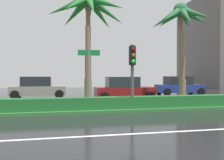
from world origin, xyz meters
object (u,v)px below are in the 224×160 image
object	(u,v)px
palm_tree_centre_left	(89,13)
palm_tree_centre	(181,22)
car_in_traffic_third	(124,89)
car_in_traffic_fourth	(179,86)
traffic_signal_median_right	(132,65)
street_name_sign	(89,71)
car_in_traffic_second	(38,88)

from	to	relation	value
palm_tree_centre_left	palm_tree_centre	xyz separation A→B (m)	(5.80, -0.07, -0.28)
car_in_traffic_third	car_in_traffic_fourth	distance (m)	7.01
traffic_signal_median_right	palm_tree_centre	bearing A→B (deg)	30.44
traffic_signal_median_right	car_in_traffic_third	xyz separation A→B (m)	(0.98, 5.51, -1.56)
street_name_sign	car_in_traffic_second	world-z (taller)	street_name_sign
traffic_signal_median_right	car_in_traffic_fourth	world-z (taller)	traffic_signal_median_right
car_in_traffic_second	street_name_sign	bearing A→B (deg)	-68.47
palm_tree_centre	palm_tree_centre_left	bearing A→B (deg)	179.29
street_name_sign	car_in_traffic_fourth	distance (m)	12.70
car_in_traffic_fourth	car_in_traffic_second	bearing A→B (deg)	-178.50
car_in_traffic_third	traffic_signal_median_right	bearing A→B (deg)	-100.10
palm_tree_centre_left	car_in_traffic_fourth	world-z (taller)	palm_tree_centre_left
traffic_signal_median_right	car_in_traffic_third	size ratio (longest dim) A/B	0.75
traffic_signal_median_right	street_name_sign	world-z (taller)	traffic_signal_median_right
street_name_sign	palm_tree_centre_left	bearing A→B (deg)	83.93
car_in_traffic_second	traffic_signal_median_right	bearing A→B (deg)	-57.54
street_name_sign	car_in_traffic_third	world-z (taller)	street_name_sign
palm_tree_centre	car_in_traffic_fourth	xyz separation A→B (m)	(3.32, 6.55, -4.36)
car_in_traffic_fourth	palm_tree_centre_left	bearing A→B (deg)	-144.59
palm_tree_centre_left	street_name_sign	distance (m)	3.96
palm_tree_centre	street_name_sign	xyz separation A→B (m)	(-6.01, -1.98, -3.11)
car_in_traffic_third	car_in_traffic_second	bearing A→B (deg)	155.03
car_in_traffic_second	car_in_traffic_third	size ratio (longest dim) A/B	1.00
palm_tree_centre_left	car_in_traffic_third	xyz separation A→B (m)	(2.93, 3.18, -4.64)
palm_tree_centre	car_in_traffic_third	size ratio (longest dim) A/B	1.45
street_name_sign	car_in_traffic_fourth	world-z (taller)	street_name_sign
car_in_traffic_third	car_in_traffic_fourth	world-z (taller)	same
palm_tree_centre	traffic_signal_median_right	bearing A→B (deg)	-149.56
car_in_traffic_second	palm_tree_centre_left	bearing A→B (deg)	-60.70
palm_tree_centre_left	car_in_traffic_second	size ratio (longest dim) A/B	1.54
palm_tree_centre_left	street_name_sign	world-z (taller)	palm_tree_centre_left
palm_tree_centre_left	palm_tree_centre	size ratio (longest dim) A/B	1.06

